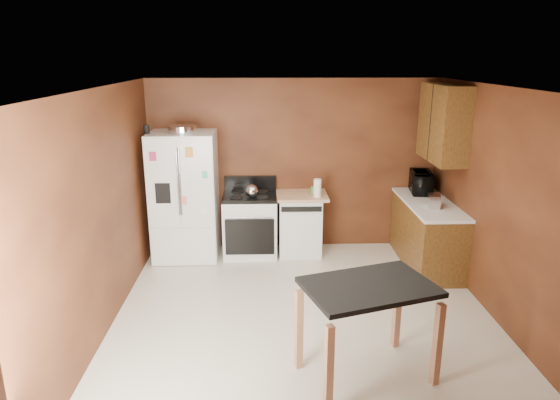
{
  "coord_description": "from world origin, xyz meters",
  "views": [
    {
      "loc": [
        -0.43,
        -4.92,
        2.82
      ],
      "look_at": [
        -0.24,
        0.85,
        1.13
      ],
      "focal_mm": 32.0,
      "sensor_mm": 36.0,
      "label": 1
    }
  ],
  "objects_px": {
    "microwave": "(421,183)",
    "refrigerator": "(185,196)",
    "paper_towel": "(317,188)",
    "gas_range": "(250,223)",
    "green_canister": "(314,190)",
    "toaster": "(434,201)",
    "dishwasher": "(300,223)",
    "kettle": "(252,191)",
    "island": "(368,300)",
    "roasting_pan": "(182,129)",
    "pen_cup": "(147,129)"
  },
  "relations": [
    {
      "from": "toaster",
      "to": "dishwasher",
      "type": "xyz_separation_m",
      "value": [
        -1.69,
        0.72,
        -0.53
      ]
    },
    {
      "from": "roasting_pan",
      "to": "dishwasher",
      "type": "height_order",
      "value": "roasting_pan"
    },
    {
      "from": "paper_towel",
      "to": "gas_range",
      "type": "distance_m",
      "value": 1.11
    },
    {
      "from": "refrigerator",
      "to": "island",
      "type": "xyz_separation_m",
      "value": [
        2.02,
        -2.89,
        -0.14
      ]
    },
    {
      "from": "kettle",
      "to": "microwave",
      "type": "bearing_deg",
      "value": 4.11
    },
    {
      "from": "toaster",
      "to": "gas_range",
      "type": "xyz_separation_m",
      "value": [
        -2.41,
        0.7,
        -0.52
      ]
    },
    {
      "from": "gas_range",
      "to": "dishwasher",
      "type": "relative_size",
      "value": 1.24
    },
    {
      "from": "microwave",
      "to": "refrigerator",
      "type": "xyz_separation_m",
      "value": [
        -3.37,
        -0.08,
        -0.14
      ]
    },
    {
      "from": "green_canister",
      "to": "island",
      "type": "distance_m",
      "value": 3.02
    },
    {
      "from": "microwave",
      "to": "refrigerator",
      "type": "relative_size",
      "value": 0.28
    },
    {
      "from": "paper_towel",
      "to": "green_canister",
      "type": "height_order",
      "value": "paper_towel"
    },
    {
      "from": "roasting_pan",
      "to": "paper_towel",
      "type": "relative_size",
      "value": 1.51
    },
    {
      "from": "kettle",
      "to": "refrigerator",
      "type": "xyz_separation_m",
      "value": [
        -0.94,
        0.09,
        -0.09
      ]
    },
    {
      "from": "toaster",
      "to": "microwave",
      "type": "relative_size",
      "value": 0.47
    },
    {
      "from": "roasting_pan",
      "to": "island",
      "type": "distance_m",
      "value": 3.66
    },
    {
      "from": "microwave",
      "to": "dishwasher",
      "type": "xyz_separation_m",
      "value": [
        -1.74,
        0.0,
        -0.59
      ]
    },
    {
      "from": "kettle",
      "to": "gas_range",
      "type": "bearing_deg",
      "value": 102.14
    },
    {
      "from": "microwave",
      "to": "island",
      "type": "xyz_separation_m",
      "value": [
        -1.35,
        -2.97,
        -0.28
      ]
    },
    {
      "from": "paper_towel",
      "to": "green_canister",
      "type": "bearing_deg",
      "value": 99.28
    },
    {
      "from": "pen_cup",
      "to": "toaster",
      "type": "height_order",
      "value": "pen_cup"
    },
    {
      "from": "paper_towel",
      "to": "island",
      "type": "height_order",
      "value": "paper_towel"
    },
    {
      "from": "dishwasher",
      "to": "gas_range",
      "type": "bearing_deg",
      "value": -178.06
    },
    {
      "from": "kettle",
      "to": "green_canister",
      "type": "relative_size",
      "value": 1.82
    },
    {
      "from": "microwave",
      "to": "gas_range",
      "type": "bearing_deg",
      "value": 97.94
    },
    {
      "from": "roasting_pan",
      "to": "microwave",
      "type": "xyz_separation_m",
      "value": [
        3.36,
        0.11,
        -0.81
      ]
    },
    {
      "from": "microwave",
      "to": "gas_range",
      "type": "xyz_separation_m",
      "value": [
        -2.46,
        -0.02,
        -0.58
      ]
    },
    {
      "from": "toaster",
      "to": "microwave",
      "type": "bearing_deg",
      "value": 97.7
    },
    {
      "from": "paper_towel",
      "to": "dishwasher",
      "type": "distance_m",
      "value": 0.63
    },
    {
      "from": "kettle",
      "to": "paper_towel",
      "type": "bearing_deg",
      "value": 2.33
    },
    {
      "from": "kettle",
      "to": "microwave",
      "type": "height_order",
      "value": "microwave"
    },
    {
      "from": "toaster",
      "to": "pen_cup",
      "type": "bearing_deg",
      "value": -176.48
    },
    {
      "from": "toaster",
      "to": "refrigerator",
      "type": "distance_m",
      "value": 3.38
    },
    {
      "from": "island",
      "to": "dishwasher",
      "type": "bearing_deg",
      "value": 97.43
    },
    {
      "from": "roasting_pan",
      "to": "pen_cup",
      "type": "distance_m",
      "value": 0.47
    },
    {
      "from": "paper_towel",
      "to": "green_canister",
      "type": "distance_m",
      "value": 0.19
    },
    {
      "from": "green_canister",
      "to": "dishwasher",
      "type": "height_order",
      "value": "green_canister"
    },
    {
      "from": "paper_towel",
      "to": "gas_range",
      "type": "xyz_separation_m",
      "value": [
        -0.95,
        0.12,
        -0.55
      ]
    },
    {
      "from": "green_canister",
      "to": "gas_range",
      "type": "height_order",
      "value": "gas_range"
    },
    {
      "from": "pen_cup",
      "to": "green_canister",
      "type": "distance_m",
      "value": 2.47
    },
    {
      "from": "kettle",
      "to": "microwave",
      "type": "distance_m",
      "value": 2.44
    },
    {
      "from": "pen_cup",
      "to": "toaster",
      "type": "distance_m",
      "value": 3.9
    },
    {
      "from": "kettle",
      "to": "island",
      "type": "xyz_separation_m",
      "value": [
        1.07,
        -2.79,
        -0.24
      ]
    },
    {
      "from": "green_canister",
      "to": "gas_range",
      "type": "distance_m",
      "value": 1.04
    },
    {
      "from": "toaster",
      "to": "refrigerator",
      "type": "height_order",
      "value": "refrigerator"
    },
    {
      "from": "kettle",
      "to": "gas_range",
      "type": "distance_m",
      "value": 0.55
    },
    {
      "from": "paper_towel",
      "to": "dishwasher",
      "type": "height_order",
      "value": "paper_towel"
    },
    {
      "from": "dishwasher",
      "to": "island",
      "type": "height_order",
      "value": "island"
    },
    {
      "from": "roasting_pan",
      "to": "refrigerator",
      "type": "distance_m",
      "value": 0.95
    },
    {
      "from": "kettle",
      "to": "refrigerator",
      "type": "distance_m",
      "value": 0.95
    },
    {
      "from": "microwave",
      "to": "dishwasher",
      "type": "distance_m",
      "value": 1.84
    }
  ]
}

